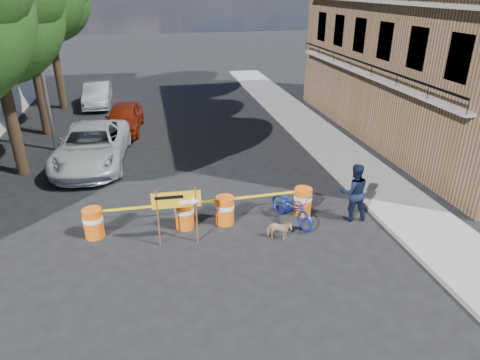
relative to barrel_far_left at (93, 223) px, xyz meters
name	(u,v)px	position (x,y,z in m)	size (l,w,h in m)	color
ground	(225,252)	(3.60, -1.57, -0.47)	(120.00, 120.00, 0.00)	black
sidewalk_east	(342,156)	(9.80, 4.43, -0.40)	(2.40, 40.00, 0.15)	gray
apartment_building	(460,4)	(15.60, 6.43, 5.53)	(8.00, 16.00, 12.00)	#946C4B
streetlamp	(39,49)	(-2.33, 7.93, 3.90)	(1.25, 0.18, 8.00)	gray
barrel_far_left	(93,223)	(0.00, 0.00, 0.00)	(0.58, 0.58, 0.90)	#D9580C
barrel_mid_left	(185,214)	(2.65, -0.02, 0.00)	(0.58, 0.58, 0.90)	#D9580C
barrel_mid_right	(225,210)	(3.88, -0.03, 0.00)	(0.58, 0.58, 0.90)	#D9580C
barrel_far_right	(303,201)	(6.43, 0.05, 0.00)	(0.58, 0.58, 0.90)	#D9580C
detour_sign	(183,204)	(2.56, -0.89, 0.80)	(1.35, 0.26, 1.74)	#592D19
pedestrian	(354,192)	(7.84, -0.57, 0.46)	(0.91, 0.71, 1.87)	black
bicycle	(293,194)	(5.92, -0.37, 0.51)	(0.69, 1.03, 1.97)	#152AAF
dog	(279,230)	(5.25, -1.28, -0.16)	(0.34, 0.74, 0.63)	tan
suv_white	(92,146)	(-0.57, 5.87, 0.32)	(2.62, 5.68, 1.58)	silver
sedan_red	(124,118)	(0.56, 10.12, 0.23)	(1.65, 4.11, 1.40)	maroon
sedan_silver	(97,95)	(-1.20, 15.53, 0.22)	(1.47, 4.21, 1.39)	silver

